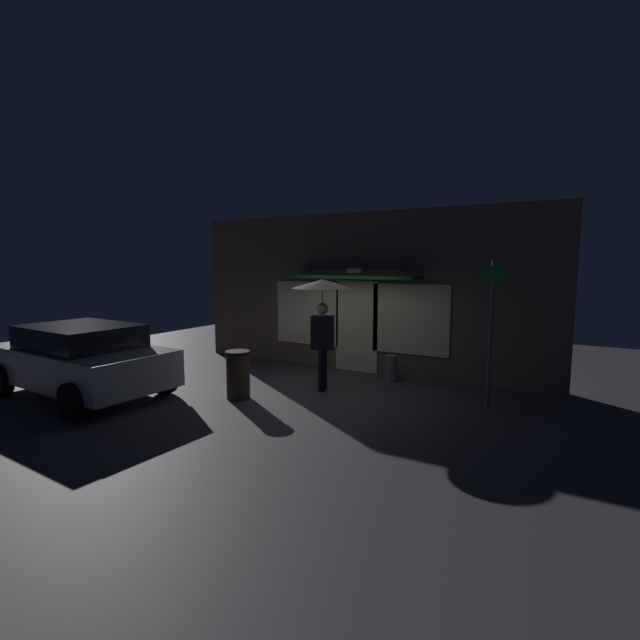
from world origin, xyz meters
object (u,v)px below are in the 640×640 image
object	(u,v)px
street_sign_post	(491,326)
trash_bin	(238,375)
person_with_umbrella	(322,303)
parked_car	(82,359)
sidewalk_bollard	(392,368)

from	to	relation	value
street_sign_post	trash_bin	bearing A→B (deg)	-156.77
person_with_umbrella	trash_bin	size ratio (longest dim) A/B	2.44
street_sign_post	trash_bin	size ratio (longest dim) A/B	2.84
parked_car	trash_bin	world-z (taller)	parked_car
parked_car	trash_bin	xyz separation A→B (m)	(2.86, 1.33, -0.26)
person_with_umbrella	sidewalk_bollard	xyz separation A→B (m)	(0.99, 1.38, -1.53)
parked_car	street_sign_post	xyz separation A→B (m)	(7.14, 3.17, 0.77)
person_with_umbrella	sidewalk_bollard	world-z (taller)	person_with_umbrella
parked_car	sidewalk_bollard	size ratio (longest dim) A/B	6.76
person_with_umbrella	trash_bin	bearing A→B (deg)	-149.77
parked_car	street_sign_post	size ratio (longest dim) A/B	1.47
person_with_umbrella	street_sign_post	bearing A→B (deg)	-11.76
parked_car	trash_bin	bearing A→B (deg)	28.02
trash_bin	street_sign_post	bearing A→B (deg)	23.23
parked_car	sidewalk_bollard	xyz separation A→B (m)	(4.95, 4.06, -0.44)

